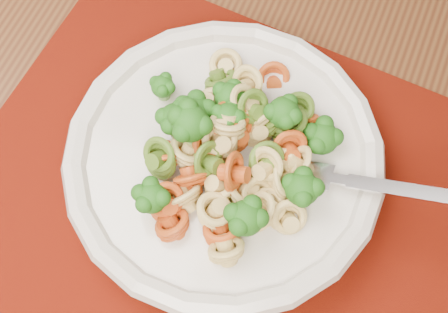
# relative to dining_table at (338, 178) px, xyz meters

# --- Properties ---
(dining_table) EXTENTS (1.61, 1.17, 0.72)m
(dining_table) POSITION_rel_dining_table_xyz_m (0.00, 0.00, 0.00)
(dining_table) COLOR #553118
(dining_table) RESTS_ON ground
(placemat) EXTENTS (0.52, 0.44, 0.00)m
(placemat) POSITION_rel_dining_table_xyz_m (-0.09, -0.08, 0.09)
(placemat) COLOR #541003
(placemat) RESTS_ON dining_table
(pasta_bowl) EXTENTS (0.26, 0.26, 0.05)m
(pasta_bowl) POSITION_rel_dining_table_xyz_m (-0.10, -0.06, 0.12)
(pasta_bowl) COLOR beige
(pasta_bowl) RESTS_ON placemat
(pasta_broccoli_heap) EXTENTS (0.22, 0.22, 0.06)m
(pasta_broccoli_heap) POSITION_rel_dining_table_xyz_m (-0.10, -0.06, 0.14)
(pasta_broccoli_heap) COLOR tan
(pasta_broccoli_heap) RESTS_ON pasta_bowl
(fork) EXTENTS (0.18, 0.04, 0.08)m
(fork) POSITION_rel_dining_table_xyz_m (-0.03, -0.06, 0.14)
(fork) COLOR silver
(fork) RESTS_ON pasta_bowl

